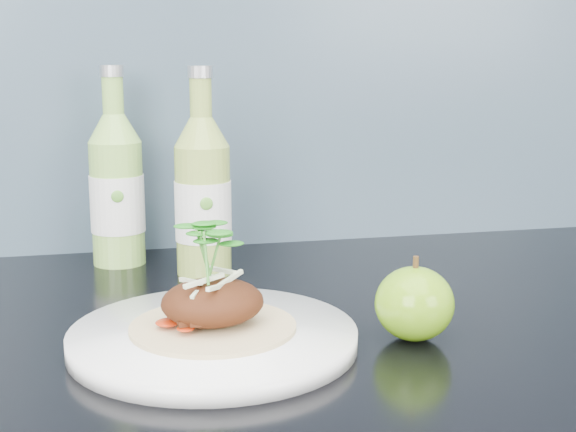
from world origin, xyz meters
name	(u,v)px	position (x,y,z in m)	size (l,w,h in m)	color
dinner_plate	(213,338)	(-0.03, 1.61, 0.91)	(0.27, 0.27, 0.02)	white
pork_taco	(212,298)	(-0.03, 1.61, 0.94)	(0.14, 0.14, 0.10)	tan
green_apple	(414,304)	(0.14, 1.59, 0.93)	(0.08, 0.08, 0.08)	#5B900F
cider_bottle_left	(117,190)	(-0.11, 1.92, 0.99)	(0.07, 0.07, 0.24)	#8EC853
cider_bottle_right	(203,197)	(-0.01, 1.85, 0.99)	(0.08, 0.08, 0.24)	#95B149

